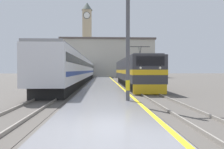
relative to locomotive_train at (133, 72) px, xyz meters
The scene contains 9 objects.
ground_plane 10.79m from the locomotive_train, 110.88° to the left, with size 200.00×200.00×0.00m, color #514C47.
platform 6.44m from the locomotive_train, 127.50° to the left, with size 4.07×140.00×0.28m.
rail_track_near 5.25m from the locomotive_train, 90.00° to the left, with size 2.83×140.00×0.16m.
rail_track_far 9.31m from the locomotive_train, 147.32° to the left, with size 2.83×140.00×0.16m.
locomotive_train is the anchor object (origin of this frame).
passenger_train 14.56m from the locomotive_train, 121.93° to the left, with size 2.92×51.31×4.03m.
catenary_mast 14.75m from the locomotive_train, 99.03° to the right, with size 2.70×0.25×7.88m.
clock_tower 53.57m from the locomotive_train, 100.08° to the left, with size 3.85×3.85×26.18m.
station_building 37.79m from the locomotive_train, 93.35° to the left, with size 27.05×8.39×11.20m.
Camera 1 is at (-0.13, -6.97, 2.06)m, focal length 35.00 mm.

